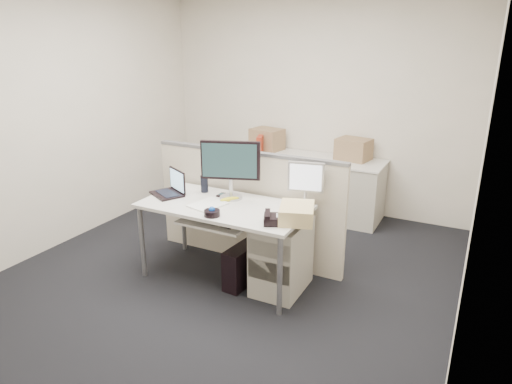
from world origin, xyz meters
The scene contains 27 objects.
floor centered at (0.00, 0.00, -0.01)m, with size 4.00×4.50×0.01m, color black.
wall_back centered at (0.00, 2.25, 1.35)m, with size 4.00×0.02×2.70m, color beige.
wall_left centered at (-2.00, 0.00, 1.35)m, with size 0.02×4.50×2.70m, color beige.
wall_right centered at (2.00, 0.00, 1.35)m, with size 0.02×4.50×2.70m, color beige.
desk centered at (0.00, 0.00, 0.66)m, with size 1.50×0.75×0.73m.
keyboard_tray centered at (0.00, -0.18, 0.62)m, with size 0.62×0.32×0.02m, color silver.
drawer_pedestal centered at (0.55, 0.05, 0.33)m, with size 0.40×0.55×0.65m, color #ABA295.
cubicle_partition centered at (0.00, 0.45, 0.55)m, with size 2.00×0.06×1.10m, color beige.
back_counter centered at (0.00, 1.93, 0.36)m, with size 2.00×0.60×0.72m, color #ABA295.
monitor_main centered at (-0.03, 0.18, 1.00)m, with size 0.54×0.21×0.54m, color black.
monitor_small centered at (0.65, 0.32, 0.93)m, with size 0.32×0.16×0.39m, color #B7B7BC.
laptop centered at (-0.62, -0.02, 0.85)m, with size 0.31×0.23×0.23m, color black.
trackball centered at (0.05, -0.28, 0.76)m, with size 0.14×0.14×0.05m, color black.
desk_phone centered at (0.60, -0.18, 0.76)m, with size 0.21×0.17×0.07m, color black.
paper_stack centered at (-0.12, -0.08, 0.74)m, with size 0.24×0.31×0.01m, color white.
sticky_pad centered at (-0.05, -0.18, 0.74)m, with size 0.08×0.08×0.01m, color yellow.
travel_mug centered at (-0.35, 0.22, 0.81)m, with size 0.07×0.07×0.15m, color black.
banana centered at (0.00, 0.10, 0.75)m, with size 0.18×0.05×0.04m, color yellow.
cellphone centered at (-0.15, 0.20, 0.74)m, with size 0.06×0.11×0.01m, color black.
manila_folders centered at (0.72, -0.05, 0.80)m, with size 0.27×0.35×0.13m, color #DBC67B.
keyboard centered at (-0.01, -0.14, 0.64)m, with size 0.47×0.17×0.03m, color black.
pc_tower_desk centered at (0.20, -0.05, 0.19)m, with size 0.16×0.40×0.37m, color black.
pc_tower_spare_dark centered at (-1.05, 1.65, 0.20)m, with size 0.17×0.43×0.40m, color black.
pc_tower_spare_silver centered at (-1.30, 1.63, 0.21)m, with size 0.18×0.44×0.41m, color #B7B7BC.
cardboard_box_left centered at (-0.56, 2.05, 0.87)m, with size 0.39×0.30×0.30m, color olive.
cardboard_box_right centered at (0.60, 2.05, 0.86)m, with size 0.38×0.30×0.28m, color olive.
red_binder centered at (-0.55, 1.83, 0.84)m, with size 0.06×0.27×0.25m, color maroon.
Camera 1 is at (1.99, -3.28, 2.15)m, focal length 32.00 mm.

